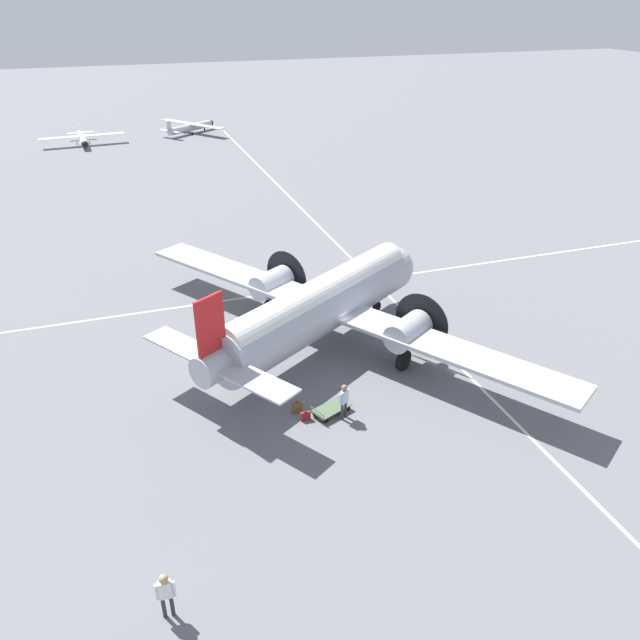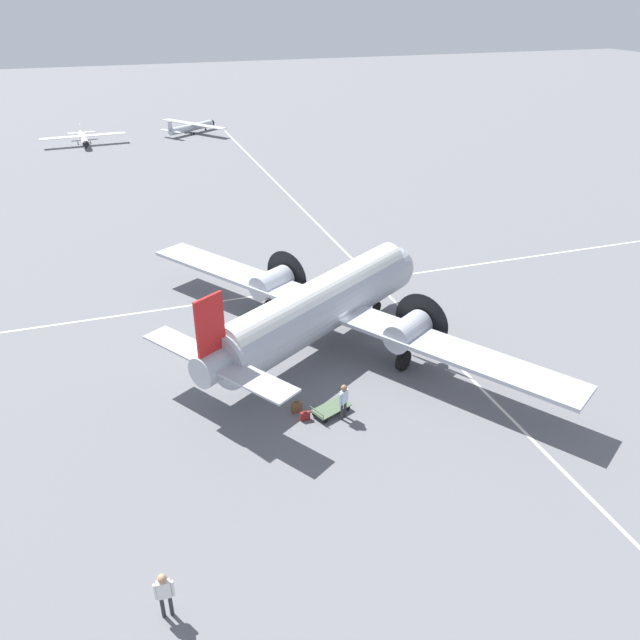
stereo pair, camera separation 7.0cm
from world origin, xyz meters
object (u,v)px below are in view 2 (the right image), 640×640
Objects in this scene: light_aircraft_distant at (84,138)px; crew_foreground at (164,591)px; suitcase_upright_spare at (297,407)px; light_aircraft_taxiing at (193,127)px; passenger_boarding at (344,398)px; airliner_main at (325,303)px; suitcase_near_door at (305,416)px; baggage_cart at (331,409)px.

crew_foreground is at bearing -2.52° from light_aircraft_distant.
suitcase_upright_spare is 65.11m from light_aircraft_taxiing.
passenger_boarding is (8.83, 7.80, -0.01)m from crew_foreground.
light_aircraft_distant reaches higher than suitcase_upright_spare.
passenger_boarding is (-1.38, -6.56, -1.48)m from airliner_main.
light_aircraft_distant is (-11.08, 63.19, -0.29)m from passenger_boarding.
passenger_boarding is at bearing 46.11° from crew_foreground.
crew_foreground is 3.83× the size of suitcase_near_door.
airliner_main is 13.41× the size of passenger_boarding.
crew_foreground is 3.00× the size of suitcase_upright_spare.
baggage_cart is at bearing -128.58° from light_aircraft_taxiing.
crew_foreground is at bearing -134.69° from light_aircraft_taxiing.
light_aircraft_taxiing is at bearing 97.20° from light_aircraft_distant.
light_aircraft_taxiing is (14.00, 2.86, 0.04)m from light_aircraft_distant.
baggage_cart is at bearing -139.27° from airliner_main.
crew_foreground is 71.03m from light_aircraft_distant.
suitcase_near_door is 0.05× the size of light_aircraft_distant.
passenger_boarding is 0.18× the size of light_aircraft_distant.
passenger_boarding is 66.11m from light_aircraft_taxiing.
airliner_main reaches higher than crew_foreground.
passenger_boarding is 0.19× the size of light_aircraft_taxiing.
baggage_cart is 0.20× the size of light_aircraft_distant.
suitcase_near_door is at bearing -74.55° from suitcase_upright_spare.
suitcase_upright_spare is 0.30× the size of baggage_cart.
passenger_boarding reaches higher than baggage_cart.
baggage_cart is 63.56m from light_aircraft_distant.
airliner_main is 6.76m from suitcase_upright_spare.
suitcase_near_door is 0.23× the size of baggage_cart.
light_aircraft_distant reaches higher than passenger_boarding.
passenger_boarding is at bearing -14.32° from suitcase_near_door.
passenger_boarding is 64.15m from light_aircraft_distant.
crew_foreground is 11.78m from passenger_boarding.
crew_foreground is at bearing -157.98° from airliner_main.
suitcase_near_door is 65.78m from light_aircraft_taxiing.
light_aircraft_distant is (-9.37, 62.75, 0.60)m from suitcase_near_door.
suitcase_near_door is 0.05× the size of light_aircraft_taxiing.
suitcase_near_door is at bearing -149.37° from airliner_main.
passenger_boarding is at bearing -128.18° from light_aircraft_taxiing.
airliner_main is 51.10× the size of suitcase_near_door.
suitcase_upright_spare is at bearing 105.45° from suitcase_near_door.
airliner_main is 59.53m from light_aircraft_taxiing.
crew_foreground reaches higher than suitcase_upright_spare.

